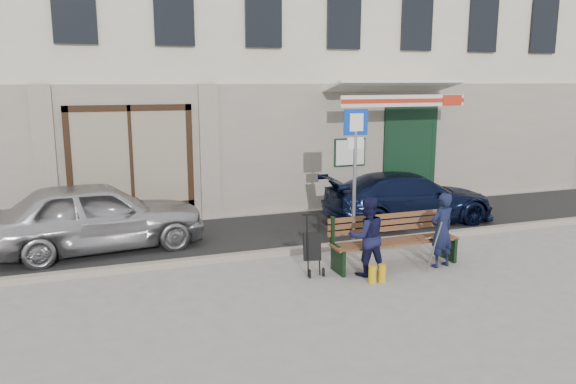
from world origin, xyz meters
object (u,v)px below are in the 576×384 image
parking_sign (355,155)px  man (442,230)px  car_silver (97,216)px  bench (393,241)px  stroller (312,248)px  car_navy (409,198)px  woman (367,236)px

parking_sign → man: (0.86, -1.76, -1.16)m
car_silver → bench: (4.94, -2.78, -0.24)m
stroller → car_silver: bearing=157.6°
car_navy → parking_sign: parking_sign is taller
bench → car_navy: bearing=53.5°
car_navy → bench: (-1.97, -2.67, -0.13)m
car_silver → woman: car_silver is taller
car_silver → parking_sign: size_ratio=1.50×
car_silver → parking_sign: (4.87, -1.35, 1.14)m
woman → stroller: 0.95m
woman → bench: bearing=-153.3°
parking_sign → car_silver: bearing=165.6°
parking_sign → woman: parking_sign is taller
car_navy → man: (-1.18, -3.00, 0.09)m
man → stroller: (-2.30, 0.44, -0.22)m
car_navy → stroller: car_navy is taller
car_silver → stroller: (3.44, -2.66, -0.24)m
car_silver → man: car_silver is taller
car_silver → stroller: 4.35m
car_navy → woman: size_ratio=2.98×
stroller → parking_sign: bearing=57.9°
bench → man: (0.80, -0.33, 0.22)m
car_silver → car_navy: size_ratio=1.01×
man → car_silver: bearing=-39.8°
bench → man: 0.89m
parking_sign → bench: parking_sign is taller
car_silver → stroller: car_silver is taller
car_silver → bench: bearing=-125.9°
man → parking_sign: bearing=-75.2°
car_navy → woman: bearing=142.2°
car_silver → woman: bearing=-131.9°
car_navy → bench: bearing=147.7°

